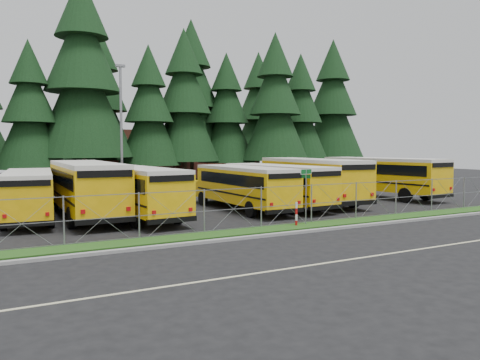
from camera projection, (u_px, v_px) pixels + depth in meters
name	position (u px, v px, depth m)	size (l,w,h in m)	color
ground	(315.00, 219.00, 25.37)	(120.00, 120.00, 0.00)	black
curb	(354.00, 226.00, 22.65)	(50.00, 0.25, 0.12)	gray
grass_verge	(335.00, 223.00, 23.88)	(50.00, 1.40, 0.06)	#1F4413
road_lane_line	(440.00, 246.00, 18.35)	(50.00, 0.12, 0.01)	beige
chainlink_fence	(327.00, 203.00, 24.42)	(44.00, 0.10, 2.00)	gray
brick_building	(169.00, 154.00, 63.13)	(22.00, 10.00, 6.00)	brown
bus_0	(29.00, 196.00, 24.78)	(2.37, 10.03, 2.63)	#D9A206
bus_1	(85.00, 190.00, 25.75)	(2.77, 11.73, 3.08)	#D9A206
bus_2	(134.00, 193.00, 25.55)	(2.53, 10.72, 2.81)	#D9A206
bus_4	(241.00, 188.00, 28.80)	(2.44, 10.33, 2.71)	#D9A206
bus_5	(274.00, 186.00, 30.09)	(2.48, 10.52, 2.76)	#D9A206
bus_6	(309.00, 181.00, 32.59)	(2.78, 11.79, 3.09)	#D9A206
bus_east	(378.00, 178.00, 36.18)	(2.76, 11.70, 3.07)	#D9A206
street_sign	(306.00, 185.00, 23.20)	(0.82, 0.54, 2.81)	gray
striped_bollard	(296.00, 214.00, 22.91)	(0.11, 0.11, 1.20)	#B20C0C
light_standard	(121.00, 126.00, 35.70)	(0.70, 0.35, 10.14)	gray
conifer_2	(30.00, 115.00, 41.41)	(6.07, 6.07, 13.41)	black
conifer_3	(83.00, 82.00, 43.79)	(9.07, 9.07, 20.06)	black
conifer_4	(149.00, 115.00, 46.98)	(6.40, 6.40, 14.16)	black
conifer_5	(184.00, 106.00, 49.61)	(7.43, 7.43, 16.43)	black
conifer_6	(226.00, 117.00, 53.53)	(6.63, 6.63, 14.66)	black
conifer_7	(275.00, 108.00, 52.07)	(7.51, 7.51, 16.60)	black
conifer_8	(300.00, 117.00, 56.30)	(6.83, 6.83, 15.11)	black
conifer_9	(332.00, 109.00, 60.35)	(8.01, 8.01, 17.72)	black
conifer_11	(99.00, 103.00, 50.77)	(7.82, 7.82, 17.30)	black
conifer_12	(191.00, 100.00, 54.27)	(8.43, 8.43, 18.64)	black
conifer_13	(258.00, 114.00, 62.81)	(7.51, 7.51, 16.62)	black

